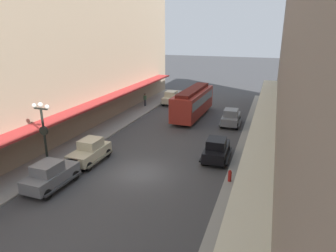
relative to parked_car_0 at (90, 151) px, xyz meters
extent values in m
plane|color=#424244|center=(4.59, -0.47, -0.94)|extent=(200.00, 200.00, 0.00)
cube|color=#99968E|center=(-2.91, -0.47, -0.87)|extent=(3.00, 60.00, 0.15)
cube|color=#99968E|center=(12.09, -0.47, -0.87)|extent=(3.00, 60.00, 0.15)
cube|color=gray|center=(-5.66, -0.47, 10.77)|extent=(2.50, 60.00, 23.42)
cube|color=#BF3333|center=(-3.51, -0.47, 2.06)|extent=(1.80, 54.00, 0.16)
cube|color=slate|center=(14.84, -0.47, 7.43)|extent=(2.50, 60.00, 16.75)
cube|color=beige|center=(12.69, -0.47, 2.06)|extent=(1.80, 54.00, 0.16)
cube|color=beige|center=(0.00, -0.03, -0.20)|extent=(1.72, 3.91, 0.80)
cube|color=beige|center=(0.00, 0.22, 0.55)|extent=(1.45, 1.71, 0.70)
cube|color=#8C9EA8|center=(0.00, 0.22, 0.55)|extent=(1.38, 1.67, 0.42)
cube|color=beige|center=(-0.01, -2.16, -0.15)|extent=(0.94, 0.36, 0.52)
cube|color=#6D6856|center=(0.95, -0.04, -0.52)|extent=(0.26, 3.51, 0.12)
cube|color=#6D6856|center=(-0.95, -0.03, -0.52)|extent=(0.26, 3.51, 0.12)
cylinder|color=black|center=(0.80, -1.40, -0.60)|extent=(0.22, 0.68, 0.68)
cylinder|color=black|center=(-0.81, -1.40, -0.60)|extent=(0.22, 0.68, 0.68)
cylinder|color=black|center=(0.81, 1.33, -0.60)|extent=(0.22, 0.68, 0.68)
cylinder|color=black|center=(-0.80, 1.33, -0.60)|extent=(0.22, 0.68, 0.68)
cube|color=slate|center=(9.11, 13.38, -0.20)|extent=(1.81, 3.95, 0.80)
cube|color=slate|center=(9.12, 13.13, 0.55)|extent=(1.49, 1.74, 0.70)
cube|color=#8C9EA8|center=(9.12, 13.13, 0.55)|extent=(1.42, 1.70, 0.42)
cube|color=slate|center=(9.05, 15.51, -0.15)|extent=(0.94, 0.39, 0.52)
cube|color=#393A3D|center=(8.16, 13.35, -0.52)|extent=(0.34, 3.52, 0.12)
cube|color=#393A3D|center=(10.06, 13.41, -0.52)|extent=(0.34, 3.52, 0.12)
cylinder|color=black|center=(8.27, 14.72, -0.60)|extent=(0.24, 0.69, 0.68)
cylinder|color=black|center=(9.88, 14.77, -0.60)|extent=(0.24, 0.69, 0.68)
cylinder|color=black|center=(8.34, 11.99, -0.60)|extent=(0.24, 0.69, 0.68)
cylinder|color=black|center=(9.96, 12.04, -0.60)|extent=(0.24, 0.69, 0.68)
cube|color=beige|center=(-0.19, 20.56, -0.20)|extent=(1.84, 3.96, 0.80)
cube|color=beige|center=(-0.18, 20.31, 0.55)|extent=(1.50, 1.75, 0.70)
cube|color=#8C9EA8|center=(-0.18, 20.31, 0.55)|extent=(1.43, 1.71, 0.42)
cube|color=beige|center=(-0.27, 22.69, -0.15)|extent=(0.95, 0.39, 0.52)
cube|color=#6D6856|center=(-1.14, 20.53, -0.52)|extent=(0.36, 3.52, 0.12)
cube|color=#6D6856|center=(0.76, 20.59, -0.52)|extent=(0.36, 3.52, 0.12)
cylinder|color=black|center=(-1.05, 21.90, -0.60)|extent=(0.24, 0.69, 0.68)
cylinder|color=black|center=(0.57, 21.95, -0.60)|extent=(0.24, 0.69, 0.68)
cylinder|color=black|center=(-0.95, 19.17, -0.60)|extent=(0.24, 0.69, 0.68)
cylinder|color=black|center=(0.66, 19.22, -0.60)|extent=(0.24, 0.69, 0.68)
cube|color=black|center=(9.34, 3.80, -0.20)|extent=(1.84, 3.96, 0.80)
cube|color=black|center=(9.35, 3.55, 0.55)|extent=(1.50, 1.75, 0.70)
cube|color=#8C9EA8|center=(9.35, 3.55, 0.55)|extent=(1.43, 1.71, 0.42)
cube|color=black|center=(9.26, 5.93, -0.15)|extent=(0.95, 0.39, 0.52)
cube|color=black|center=(8.39, 3.77, -0.52)|extent=(0.37, 3.52, 0.12)
cube|color=black|center=(10.29, 3.84, -0.52)|extent=(0.37, 3.52, 0.12)
cylinder|color=black|center=(8.48, 5.14, -0.60)|extent=(0.24, 0.69, 0.68)
cylinder|color=black|center=(10.10, 5.20, -0.60)|extent=(0.24, 0.69, 0.68)
cylinder|color=black|center=(8.58, 2.41, -0.60)|extent=(0.24, 0.69, 0.68)
cylinder|color=black|center=(10.19, 2.47, -0.60)|extent=(0.24, 0.69, 0.68)
cube|color=slate|center=(-0.14, -4.27, -0.20)|extent=(1.80, 3.94, 0.80)
cube|color=slate|center=(-0.15, -4.52, 0.55)|extent=(1.48, 1.73, 0.70)
cube|color=#8C9EA8|center=(-0.15, -4.52, 0.55)|extent=(1.41, 1.70, 0.42)
cube|color=slate|center=(-0.09, -2.14, -0.15)|extent=(0.94, 0.38, 0.52)
cube|color=#393A3D|center=(-1.09, -4.25, -0.52)|extent=(0.33, 3.51, 0.12)
cube|color=#393A3D|center=(0.81, -4.30, -0.52)|extent=(0.33, 3.51, 0.12)
cylinder|color=black|center=(-0.91, -2.89, -0.60)|extent=(0.24, 0.69, 0.68)
cylinder|color=black|center=(0.70, -2.93, -0.60)|extent=(0.24, 0.69, 0.68)
cylinder|color=black|center=(-0.98, -5.62, -0.60)|extent=(0.24, 0.69, 0.68)
cylinder|color=black|center=(0.63, -5.66, -0.60)|extent=(0.24, 0.69, 0.68)
cube|color=#A52D23|center=(4.34, 15.11, 0.81)|extent=(2.78, 9.67, 2.70)
cube|color=#5B1913|center=(4.34, 15.11, 2.34)|extent=(1.75, 8.68, 0.36)
cube|color=#8C9EA8|center=(4.34, 15.11, 1.28)|extent=(2.78, 8.90, 0.95)
cube|color=black|center=(4.42, 17.99, -0.74)|extent=(2.03, 1.26, 0.40)
cube|color=black|center=(4.26, 12.23, -0.74)|extent=(2.03, 1.26, 0.40)
cube|color=black|center=(-1.81, -2.62, -0.54)|extent=(0.44, 0.44, 0.50)
cylinder|color=black|center=(-1.81, -2.62, 1.81)|extent=(0.16, 0.16, 4.20)
cube|color=black|center=(-1.81, -2.62, 3.91)|extent=(1.10, 0.10, 0.10)
sphere|color=white|center=(-2.36, -2.62, 4.09)|extent=(0.32, 0.32, 0.32)
sphere|color=white|center=(-1.26, -2.62, 4.09)|extent=(0.32, 0.32, 0.32)
sphere|color=white|center=(-1.81, -2.62, 4.19)|extent=(0.36, 0.36, 0.36)
cylinder|color=black|center=(-1.81, -2.62, 2.31)|extent=(0.64, 0.18, 0.64)
cylinder|color=silver|center=(-1.81, -2.52, 2.31)|extent=(0.56, 0.02, 0.56)
cylinder|color=#B21E19|center=(10.94, 0.21, -0.44)|extent=(0.24, 0.24, 0.70)
sphere|color=#B21E19|center=(10.94, 0.21, -0.07)|extent=(0.20, 0.20, 0.20)
cylinder|color=#4C4238|center=(11.73, 12.07, -0.37)|extent=(0.24, 0.24, 0.85)
cube|color=#4C724C|center=(11.73, 12.07, 0.34)|extent=(0.36, 0.22, 0.56)
sphere|color=#9E7051|center=(11.73, 12.07, 0.74)|extent=(0.22, 0.22, 0.22)
cylinder|color=black|center=(11.73, 12.07, 0.86)|extent=(0.28, 0.28, 0.04)
cylinder|color=#4C4238|center=(13.04, 15.66, -0.37)|extent=(0.24, 0.24, 0.85)
cube|color=#26262D|center=(13.04, 15.66, 0.34)|extent=(0.36, 0.22, 0.56)
sphere|color=beige|center=(13.04, 15.66, 0.74)|extent=(0.22, 0.22, 0.22)
cylinder|color=black|center=(13.04, 15.66, 0.86)|extent=(0.28, 0.28, 0.04)
cylinder|color=#2D2D33|center=(-2.97, 17.64, -0.37)|extent=(0.24, 0.24, 0.85)
cube|color=#4C724C|center=(-2.97, 17.64, 0.34)|extent=(0.36, 0.22, 0.56)
sphere|color=brown|center=(-2.97, 17.64, 0.74)|extent=(0.22, 0.22, 0.22)
cylinder|color=black|center=(-2.97, 17.64, 0.86)|extent=(0.28, 0.28, 0.04)
cylinder|color=slate|center=(12.16, 0.38, -0.37)|extent=(0.24, 0.24, 0.85)
cube|color=#8C6647|center=(12.16, 0.38, 0.34)|extent=(0.36, 0.22, 0.56)
sphere|color=brown|center=(12.16, 0.38, 0.74)|extent=(0.22, 0.22, 0.22)
cylinder|color=black|center=(12.16, 0.38, 0.86)|extent=(0.28, 0.28, 0.04)
camera|label=1|loc=(13.09, -18.51, 9.13)|focal=32.06mm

